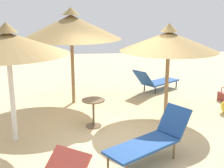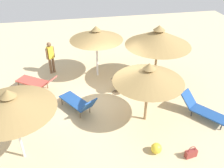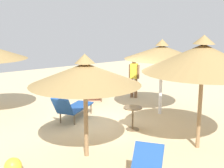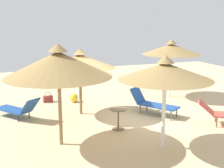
{
  "view_description": "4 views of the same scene",
  "coord_description": "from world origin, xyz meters",
  "px_view_note": "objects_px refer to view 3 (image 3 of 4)",
  "views": [
    {
      "loc": [
        6.56,
        -0.91,
        2.91
      ],
      "look_at": [
        -0.44,
        -0.17,
        1.06
      ],
      "focal_mm": 47.67,
      "sensor_mm": 36.0,
      "label": 1
    },
    {
      "loc": [
        1.66,
        8.56,
        6.4
      ],
      "look_at": [
        0.02,
        0.21,
        1.03
      ],
      "focal_mm": 39.69,
      "sensor_mm": 36.0,
      "label": 2
    },
    {
      "loc": [
        -6.87,
        4.85,
        3.22
      ],
      "look_at": [
        -0.05,
        -0.11,
        1.41
      ],
      "focal_mm": 47.93,
      "sensor_mm": 36.0,
      "label": 3
    },
    {
      "loc": [
        -3.86,
        -9.32,
        3.52
      ],
      "look_at": [
        -0.34,
        -0.0,
        1.38
      ],
      "focal_mm": 48.65,
      "sensor_mm": 36.0,
      "label": 4
    }
  ],
  "objects_px": {
    "lounge_chair_front": "(73,107)",
    "person_standing_back": "(134,75)",
    "side_table_round": "(133,114)",
    "parasol_umbrella_near_left": "(203,58)",
    "lounge_chair_far_right": "(95,90)",
    "parasol_umbrella_edge": "(85,74)",
    "beach_ball": "(13,166)",
    "parasol_umbrella_far_left": "(162,52)"
  },
  "relations": [
    {
      "from": "parasol_umbrella_near_left",
      "to": "person_standing_back",
      "type": "relative_size",
      "value": 1.76
    },
    {
      "from": "parasol_umbrella_edge",
      "to": "person_standing_back",
      "type": "distance_m",
      "value": 5.87
    },
    {
      "from": "parasol_umbrella_edge",
      "to": "beach_ball",
      "type": "bearing_deg",
      "value": 85.06
    },
    {
      "from": "person_standing_back",
      "to": "side_table_round",
      "type": "distance_m",
      "value": 3.84
    },
    {
      "from": "lounge_chair_front",
      "to": "person_standing_back",
      "type": "xyz_separation_m",
      "value": [
        1.1,
        -3.52,
        0.52
      ]
    },
    {
      "from": "person_standing_back",
      "to": "beach_ball",
      "type": "bearing_deg",
      "value": 118.89
    },
    {
      "from": "parasol_umbrella_far_left",
      "to": "parasol_umbrella_near_left",
      "type": "bearing_deg",
      "value": 154.56
    },
    {
      "from": "parasol_umbrella_far_left",
      "to": "beach_ball",
      "type": "xyz_separation_m",
      "value": [
        -1.18,
        5.53,
        -1.98
      ]
    },
    {
      "from": "person_standing_back",
      "to": "beach_ball",
      "type": "relative_size",
      "value": 4.56
    },
    {
      "from": "parasol_umbrella_near_left",
      "to": "side_table_round",
      "type": "distance_m",
      "value": 2.76
    },
    {
      "from": "parasol_umbrella_far_left",
      "to": "lounge_chair_far_right",
      "type": "relative_size",
      "value": 1.31
    },
    {
      "from": "person_standing_back",
      "to": "parasol_umbrella_edge",
      "type": "bearing_deg",
      "value": 128.52
    },
    {
      "from": "lounge_chair_far_right",
      "to": "beach_ball",
      "type": "relative_size",
      "value": 5.4
    },
    {
      "from": "parasol_umbrella_far_left",
      "to": "person_standing_back",
      "type": "xyz_separation_m",
      "value": [
        2.27,
        -0.71,
        -1.2
      ]
    },
    {
      "from": "parasol_umbrella_edge",
      "to": "parasol_umbrella_near_left",
      "type": "distance_m",
      "value": 2.88
    },
    {
      "from": "parasol_umbrella_far_left",
      "to": "parasol_umbrella_edge",
      "type": "bearing_deg",
      "value": 109.27
    },
    {
      "from": "parasol_umbrella_near_left",
      "to": "lounge_chair_front",
      "type": "relative_size",
      "value": 1.59
    },
    {
      "from": "lounge_chair_front",
      "to": "person_standing_back",
      "type": "relative_size",
      "value": 1.11
    },
    {
      "from": "parasol_umbrella_edge",
      "to": "parasol_umbrella_near_left",
      "type": "xyz_separation_m",
      "value": [
        -1.27,
        -2.57,
        0.3
      ]
    },
    {
      "from": "lounge_chair_far_right",
      "to": "beach_ball",
      "type": "xyz_separation_m",
      "value": [
        -4.11,
        4.72,
        -0.24
      ]
    },
    {
      "from": "parasol_umbrella_far_left",
      "to": "parasol_umbrella_edge",
      "type": "relative_size",
      "value": 1.0
    },
    {
      "from": "lounge_chair_far_right",
      "to": "person_standing_back",
      "type": "bearing_deg",
      "value": -113.46
    },
    {
      "from": "beach_ball",
      "to": "parasol_umbrella_edge",
      "type": "bearing_deg",
      "value": -94.94
    },
    {
      "from": "lounge_chair_front",
      "to": "person_standing_back",
      "type": "distance_m",
      "value": 3.72
    },
    {
      "from": "side_table_round",
      "to": "parasol_umbrella_near_left",
      "type": "bearing_deg",
      "value": -164.99
    },
    {
      "from": "parasol_umbrella_far_left",
      "to": "person_standing_back",
      "type": "distance_m",
      "value": 2.66
    },
    {
      "from": "lounge_chair_far_right",
      "to": "side_table_round",
      "type": "bearing_deg",
      "value": 164.91
    },
    {
      "from": "parasol_umbrella_edge",
      "to": "beach_ball",
      "type": "height_order",
      "value": "parasol_umbrella_edge"
    },
    {
      "from": "person_standing_back",
      "to": "parasol_umbrella_far_left",
      "type": "bearing_deg",
      "value": 162.5
    },
    {
      "from": "parasol_umbrella_far_left",
      "to": "lounge_chair_far_right",
      "type": "distance_m",
      "value": 3.5
    },
    {
      "from": "side_table_round",
      "to": "lounge_chair_front",
      "type": "bearing_deg",
      "value": 30.09
    },
    {
      "from": "parasol_umbrella_near_left",
      "to": "side_table_round",
      "type": "height_order",
      "value": "parasol_umbrella_near_left"
    },
    {
      "from": "side_table_round",
      "to": "person_standing_back",
      "type": "bearing_deg",
      "value": -40.63
    },
    {
      "from": "lounge_chair_far_right",
      "to": "beach_ball",
      "type": "distance_m",
      "value": 6.26
    },
    {
      "from": "parasol_umbrella_far_left",
      "to": "parasol_umbrella_near_left",
      "type": "xyz_separation_m",
      "value": [
        -2.6,
        1.24,
        0.16
      ]
    },
    {
      "from": "parasol_umbrella_edge",
      "to": "parasol_umbrella_near_left",
      "type": "relative_size",
      "value": 0.88
    },
    {
      "from": "person_standing_back",
      "to": "lounge_chair_front",
      "type": "bearing_deg",
      "value": 107.32
    },
    {
      "from": "parasol_umbrella_near_left",
      "to": "lounge_chair_far_right",
      "type": "bearing_deg",
      "value": -4.43
    },
    {
      "from": "side_table_round",
      "to": "lounge_chair_far_right",
      "type": "bearing_deg",
      "value": -15.09
    },
    {
      "from": "parasol_umbrella_near_left",
      "to": "side_table_round",
      "type": "relative_size",
      "value": 4.26
    },
    {
      "from": "parasol_umbrella_far_left",
      "to": "beach_ball",
      "type": "bearing_deg",
      "value": 102.05
    },
    {
      "from": "parasol_umbrella_far_left",
      "to": "parasol_umbrella_edge",
      "type": "xyz_separation_m",
      "value": [
        -1.33,
        3.8,
        -0.15
      ]
    }
  ]
}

